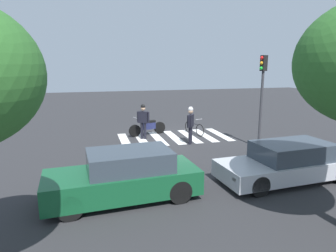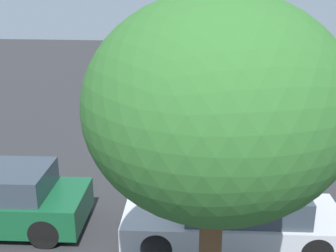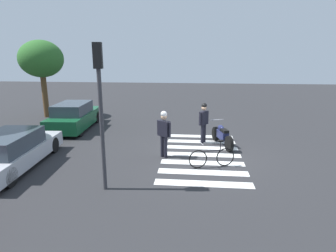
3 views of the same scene
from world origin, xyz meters
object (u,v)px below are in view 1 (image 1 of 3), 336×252
Objects in this scene: officer_by_motorcycle at (191,122)px; traffic_light_pole at (262,87)px; leaning_bicycle at (194,128)px; officer_on_foot at (143,119)px; car_green_compact at (125,176)px; police_motorcycle at (148,127)px; car_silver_sedan at (288,162)px.

officer_by_motorcycle is 0.44× the size of traffic_light_pole.
leaning_bicycle is 4.64m from traffic_light_pole.
traffic_light_pole is (-5.01, 3.08, 1.79)m from officer_on_foot.
traffic_light_pole reaches higher than officer_by_motorcycle.
traffic_light_pole is at bearing -150.42° from car_green_compact.
police_motorcycle is 3.02m from officer_by_motorcycle.
officer_by_motorcycle is at bearing -73.13° from car_silver_sedan.
officer_on_foot is 7.88m from car_silver_sedan.
police_motorcycle is 6.51m from traffic_light_pole.
officer_by_motorcycle is 5.59m from car_silver_sedan.
leaning_bicycle is at bearing -123.60° from car_green_compact.
traffic_light_pole is at bearing 148.40° from officer_on_foot.
leaning_bicycle is at bearing -175.29° from officer_on_foot.
leaning_bicycle is 0.39× the size of traffic_light_pole.
police_motorcycle is 0.51× the size of traffic_light_pole.
car_silver_sedan is at bearing -179.76° from car_green_compact.
car_silver_sedan reaches higher than police_motorcycle.
officer_by_motorcycle is 0.39× the size of car_silver_sedan.
police_motorcycle is at bearing -55.27° from officer_by_motorcycle.
car_silver_sedan is (-3.70, 6.94, -0.47)m from officer_on_foot.
car_green_compact reaches higher than car_silver_sedan.
car_green_compact is at bearing 29.58° from traffic_light_pole.
police_motorcycle is 1.17× the size of officer_by_motorcycle.
traffic_light_pole is (-1.31, -3.86, 2.26)m from car_silver_sedan.
officer_on_foot is 1.00× the size of officer_by_motorcycle.
police_motorcycle is at bearing -66.96° from car_silver_sedan.
officer_on_foot reaches higher than car_green_compact.
car_silver_sedan is 1.07× the size of car_green_compact.
officer_on_foot is 7.21m from car_green_compact.
leaning_bicycle is (-2.56, 0.58, -0.09)m from police_motorcycle.
police_motorcycle is at bearing -12.81° from leaning_bicycle.
police_motorcycle reaches higher than leaning_bicycle.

